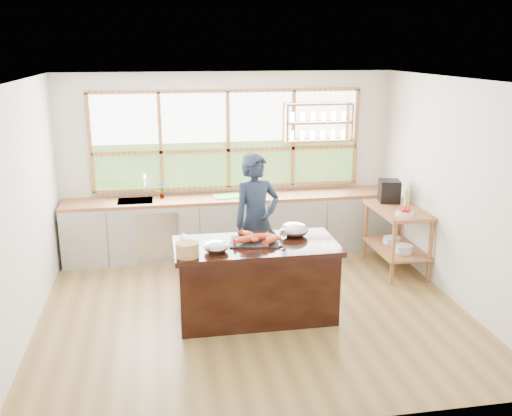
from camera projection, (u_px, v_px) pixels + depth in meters
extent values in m
plane|color=olive|center=(253.00, 309.00, 6.88)|extent=(5.00, 5.00, 0.00)
cube|color=white|center=(228.00, 163.00, 8.64)|extent=(5.00, 0.02, 2.70)
cube|color=white|center=(302.00, 276.00, 4.38)|extent=(5.00, 0.02, 2.70)
cube|color=white|center=(23.00, 211.00, 6.10)|extent=(0.02, 4.50, 2.70)
cube|color=white|center=(455.00, 192.00, 6.93)|extent=(0.02, 4.50, 2.70)
cube|color=white|center=(253.00, 80.00, 6.14)|extent=(5.00, 4.50, 0.02)
cube|color=#B67C49|center=(228.00, 140.00, 8.52)|extent=(4.05, 0.06, 1.50)
cube|color=white|center=(228.00, 116.00, 8.45)|extent=(3.98, 0.01, 0.75)
cube|color=#38571F|center=(228.00, 164.00, 8.65)|extent=(3.98, 0.01, 0.70)
cube|color=#B67C49|center=(318.00, 104.00, 8.49)|extent=(1.00, 0.28, 0.03)
cube|color=#B67C49|center=(318.00, 122.00, 8.57)|extent=(1.00, 0.28, 0.03)
cube|color=#B67C49|center=(317.00, 140.00, 8.65)|extent=(1.00, 0.28, 0.03)
cube|color=#B67C49|center=(285.00, 123.00, 8.49)|extent=(0.03, 0.28, 0.55)
cube|color=#B67C49|center=(350.00, 122.00, 8.65)|extent=(0.03, 0.28, 0.55)
cube|color=#ABA9A2|center=(232.00, 227.00, 8.60)|extent=(4.90, 0.62, 0.85)
cube|color=#B0B3B7|center=(158.00, 237.00, 8.12)|extent=(0.60, 0.01, 0.72)
cube|color=#A96935|center=(231.00, 198.00, 8.48)|extent=(4.90, 0.62, 0.05)
cube|color=#B0B3B7|center=(136.00, 206.00, 8.26)|extent=(0.50, 0.42, 0.16)
cube|color=#A96935|center=(430.00, 250.00, 7.54)|extent=(0.04, 0.04, 0.90)
cube|color=#A96935|center=(399.00, 227.00, 8.49)|extent=(0.04, 0.04, 0.90)
cube|color=#A96935|center=(393.00, 253.00, 7.46)|extent=(0.04, 0.04, 0.90)
cube|color=#A96935|center=(366.00, 229.00, 8.40)|extent=(0.04, 0.04, 0.90)
cube|color=#A96935|center=(396.00, 248.00, 8.01)|extent=(0.62, 1.10, 0.03)
cube|color=#A96935|center=(398.00, 210.00, 7.86)|extent=(0.62, 1.10, 0.05)
cylinder|color=silver|center=(403.00, 249.00, 7.75)|extent=(0.24, 0.24, 0.11)
cylinder|color=silver|center=(392.00, 240.00, 8.13)|extent=(0.24, 0.24, 0.09)
cube|color=black|center=(256.00, 283.00, 6.58)|extent=(1.77, 0.82, 0.84)
cube|color=black|center=(256.00, 246.00, 6.45)|extent=(1.85, 0.90, 0.06)
imported|color=#1B263B|center=(256.00, 221.00, 7.32)|extent=(0.75, 0.61, 1.77)
imported|color=slate|center=(161.00, 190.00, 8.33)|extent=(0.16, 0.14, 0.25)
cube|color=#4FCE49|center=(228.00, 196.00, 8.46)|extent=(0.45, 0.37, 0.01)
cube|color=black|center=(389.00, 191.00, 8.14)|extent=(0.33, 0.35, 0.32)
cylinder|color=#A0A955|center=(407.00, 200.00, 7.70)|extent=(0.08, 0.08, 0.31)
cylinder|color=silver|center=(405.00, 213.00, 7.53)|extent=(0.24, 0.24, 0.05)
sphere|color=red|center=(409.00, 209.00, 7.52)|extent=(0.07, 0.07, 0.07)
sphere|color=red|center=(405.00, 209.00, 7.56)|extent=(0.07, 0.07, 0.07)
sphere|color=red|center=(402.00, 209.00, 7.54)|extent=(0.07, 0.07, 0.07)
sphere|color=red|center=(403.00, 210.00, 7.48)|extent=(0.07, 0.07, 0.07)
sphere|color=red|center=(408.00, 211.00, 7.47)|extent=(0.07, 0.07, 0.07)
cube|color=black|center=(255.00, 242.00, 6.48)|extent=(0.62, 0.50, 0.02)
ellipsoid|color=orange|center=(245.00, 240.00, 6.39)|extent=(0.23, 0.15, 0.08)
ellipsoid|color=orange|center=(261.00, 237.00, 6.49)|extent=(0.23, 0.14, 0.08)
ellipsoid|color=orange|center=(272.00, 240.00, 6.40)|extent=(0.21, 0.21, 0.08)
ellipsoid|color=orange|center=(249.00, 235.00, 6.57)|extent=(0.18, 0.23, 0.08)
ellipsoid|color=#B0B3B7|center=(216.00, 247.00, 6.18)|extent=(0.27, 0.27, 0.13)
ellipsoid|color=#B0B3B7|center=(294.00, 230.00, 6.70)|extent=(0.34, 0.34, 0.17)
cylinder|color=white|center=(283.00, 249.00, 6.27)|extent=(0.06, 0.06, 0.01)
cylinder|color=white|center=(283.00, 243.00, 6.25)|extent=(0.01, 0.01, 0.13)
ellipsoid|color=white|center=(283.00, 235.00, 6.22)|extent=(0.08, 0.08, 0.10)
cylinder|color=tan|center=(187.00, 250.00, 6.03)|extent=(0.25, 0.25, 0.16)
cylinder|color=white|center=(186.00, 241.00, 6.42)|extent=(0.12, 0.31, 0.08)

